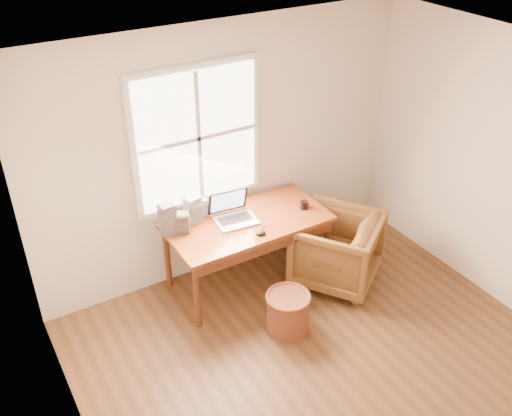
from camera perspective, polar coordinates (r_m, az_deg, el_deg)
The scene contains 11 objects.
room_shell at distance 4.17m, azimuth 10.23°, elevation -5.35°, with size 4.04×4.54×2.64m.
desk at distance 5.60m, azimuth -0.83°, elevation -1.44°, with size 1.60×0.80×0.04m, color brown.
armchair at distance 5.90m, azimuth 8.02°, elevation -4.09°, with size 0.80×0.82×0.75m, color brown.
wicker_stool at distance 5.37m, azimuth 3.20°, elevation -10.45°, with size 0.39×0.39×0.39m, color brown.
laptop at distance 5.49m, azimuth -1.98°, elevation -0.11°, with size 0.40×0.42×0.30m, color #B6B9BD, non-canonical shape.
mouse at distance 5.38m, azimuth 0.49°, elevation -2.56°, with size 0.10×0.06×0.03m, color black.
coffee_mug at distance 5.78m, azimuth 4.82°, elevation 0.31°, with size 0.08×0.08×0.08m, color black.
cd_stack_a at distance 5.54m, azimuth -6.35°, elevation -0.12°, with size 0.14×0.13×0.28m, color #ADB3B8.
cd_stack_b at distance 5.43m, azimuth -7.33°, elevation -1.45°, with size 0.13×0.11×0.20m, color #232328.
cd_stack_c at distance 5.39m, azimuth -8.81°, elevation -1.11°, with size 0.14×0.12×0.32m, color #90909C.
cd_stack_d at distance 5.64m, azimuth -5.76°, elevation 0.01°, with size 0.15×0.13×0.19m, color silver.
Camera 1 is at (-2.33, -2.27, 3.80)m, focal length 40.00 mm.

